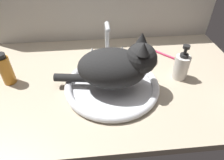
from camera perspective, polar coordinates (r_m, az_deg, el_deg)
countertop at (r=85.23cm, az=-0.74°, el=-0.28°), size 118.55×70.15×3.00cm
backsplash_wall at (r=107.58cm, az=-2.67°, el=20.45°), size 118.55×2.40×42.02cm
sink_basin at (r=78.85cm, az=0.00°, el=-1.54°), size 37.37×37.37×2.83cm
faucet at (r=93.77cm, az=-1.36°, el=9.96°), size 17.60×9.24×18.15cm
cat at (r=72.96cm, az=1.83°, el=3.99°), size 39.02×21.36×19.67cm
amber_bottle at (r=88.99cm, az=-28.22°, el=2.67°), size 4.99×4.99×13.53cm
soap_pump_bottle at (r=86.45cm, az=19.27°, el=3.73°), size 6.06×6.06×15.26cm
toothbrush at (r=103.30cm, az=13.04°, el=7.92°), size 12.51×13.29×1.70cm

